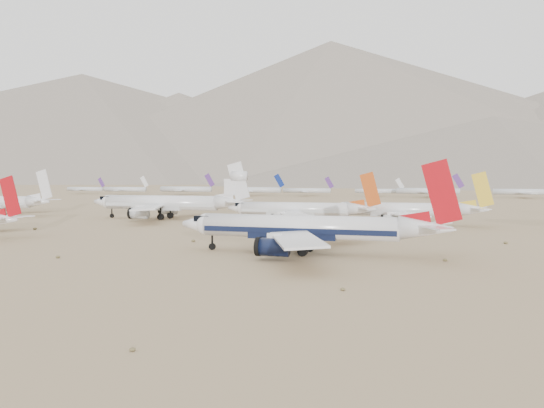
# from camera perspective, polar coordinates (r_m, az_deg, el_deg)

# --- Properties ---
(ground) EXTENTS (7000.00, 7000.00, 0.00)m
(ground) POSITION_cam_1_polar(r_m,az_deg,el_deg) (100.21, 4.00, -5.68)
(ground) COLOR #8E7552
(ground) RESTS_ON ground
(main_airliner) EXTENTS (51.84, 50.63, 18.29)m
(main_airliner) POSITION_cam_1_polar(r_m,az_deg,el_deg) (103.07, 4.12, -2.62)
(main_airliner) COLOR white
(main_airliner) RESTS_ON ground
(row2_gold_tail) EXTENTS (46.67, 45.64, 16.62)m
(row2_gold_tail) POSITION_cam_1_polar(r_m,az_deg,el_deg) (168.75, 14.27, -0.65)
(row2_gold_tail) COLOR white
(row2_gold_tail) RESTS_ON ground
(row2_orange_tail) EXTENTS (46.31, 45.30, 16.52)m
(row2_orange_tail) POSITION_cam_1_polar(r_m,az_deg,el_deg) (166.53, 3.07, -0.61)
(row2_orange_tail) COLOR white
(row2_orange_tail) RESTS_ON ground
(row2_white_trijet) EXTENTS (56.87, 55.58, 20.15)m
(row2_white_trijet) POSITION_cam_1_polar(r_m,az_deg,el_deg) (189.32, -11.00, 0.14)
(row2_white_trijet) COLOR white
(row2_white_trijet) RESTS_ON ground
(distant_storage_row) EXTENTS (470.63, 54.69, 15.25)m
(distant_storage_row) POSITION_cam_1_polar(r_m,az_deg,el_deg) (401.83, 5.60, 1.46)
(distant_storage_row) COLOR silver
(distant_storage_row) RESTS_ON ground
(mountain_range) EXTENTS (7354.00, 3024.00, 470.00)m
(mountain_range) POSITION_cam_1_polar(r_m,az_deg,el_deg) (1754.21, 18.18, 8.58)
(mountain_range) COLOR slate
(mountain_range) RESTS_ON ground
(desert_scrub) EXTENTS (233.60, 121.67, 0.63)m
(desert_scrub) POSITION_cam_1_polar(r_m,az_deg,el_deg) (87.13, -12.77, -6.87)
(desert_scrub) COLOR brown
(desert_scrub) RESTS_ON ground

